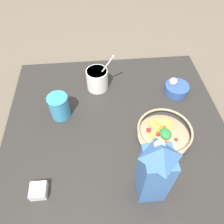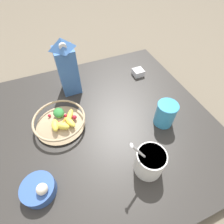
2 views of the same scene
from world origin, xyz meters
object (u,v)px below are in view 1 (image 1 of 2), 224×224
Objects in this scene: fruit_bowl at (164,132)px; garlic_bowl at (176,88)px; drinking_cup at (59,106)px; spice_jar at (39,191)px; milk_carton at (155,172)px; yogurt_tub at (97,78)px.

garlic_bowl reaches higher than fruit_bowl.
drinking_cup reaches higher than spice_jar.
garlic_bowl is (-0.13, -0.26, -0.01)m from fruit_bowl.
milk_carton is at bearing 64.57° from fruit_bowl.
drinking_cup is at bearing -99.30° from spice_jar.
drinking_cup is at bearing -19.83° from fruit_bowl.
spice_jar is 0.50× the size of garlic_bowl.
yogurt_tub is at bearing -136.67° from drinking_cup.
garlic_bowl reaches higher than spice_jar.
milk_carton is 0.42m from spice_jar.
fruit_bowl is at bearing 63.69° from garlic_bowl.
milk_carton is (0.11, 0.22, 0.12)m from fruit_bowl.
spice_jar is (0.50, 0.20, -0.02)m from fruit_bowl.
yogurt_tub is at bearing -51.12° from fruit_bowl.
fruit_bowl is 3.96× the size of spice_jar.
spice_jar is (0.06, 0.36, -0.05)m from drinking_cup.
drinking_cup is 1.00× the size of garlic_bowl.
milk_carton is 2.51× the size of drinking_cup.
fruit_bowl is at bearing 160.17° from drinking_cup.
yogurt_tub is 1.75× the size of drinking_cup.
fruit_bowl is at bearing -158.44° from spice_jar.
yogurt_tub is 0.25m from drinking_cup.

